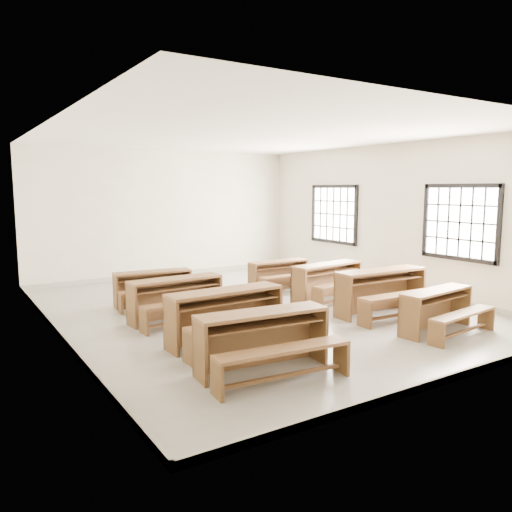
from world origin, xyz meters
TOP-DOWN VIEW (x-y plane):
  - room at (0.09, 0.00)m, footprint 8.50×8.50m
  - desk_set_0 at (-1.65, -2.79)m, footprint 1.75×1.03m
  - desk_set_1 at (-1.48, -1.56)m, footprint 1.79×0.97m
  - desk_set_2 at (-1.58, 0.02)m, footprint 1.66×0.92m
  - desk_set_3 at (-1.50, 1.32)m, footprint 1.54×0.91m
  - desk_set_4 at (1.61, -2.81)m, footprint 1.56×0.93m
  - desk_set_5 at (1.70, -1.56)m, footprint 1.83×1.01m
  - desk_set_6 at (1.65, -0.16)m, footprint 1.74×1.05m
  - desk_set_7 at (1.47, 1.33)m, footprint 1.41×0.76m

SIDE VIEW (x-z plane):
  - desk_set_7 at x=1.47m, z-range 0.05..0.68m
  - desk_set_3 at x=-1.50m, z-range 0.05..0.71m
  - desk_set_4 at x=1.61m, z-range 0.06..0.72m
  - desk_set_2 at x=-1.58m, z-range 0.06..0.79m
  - desk_set_6 at x=1.65m, z-range 0.06..0.80m
  - desk_set_0 at x=-1.65m, z-range 0.06..0.82m
  - desk_set_1 at x=-1.48m, z-range 0.07..0.86m
  - desk_set_5 at x=1.70m, z-range 0.07..0.87m
  - room at x=0.09m, z-range 0.54..3.74m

